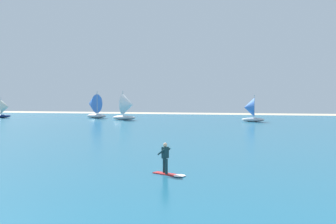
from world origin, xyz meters
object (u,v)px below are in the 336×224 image
Objects in this scene: sailboat_mid_left at (250,110)px; sailboat_trailing at (4,108)px; sailboat_far_left at (94,106)px; kitesurfer at (168,163)px; sailboat_leading at (127,107)px.

sailboat_trailing is (-51.68, 2.46, -0.15)m from sailboat_mid_left.
kitesurfer is at bearing -61.60° from sailboat_far_left.
sailboat_far_left reaches higher than sailboat_trailing.
kitesurfer is at bearing -46.69° from sailboat_trailing.
sailboat_mid_left is 0.85× the size of sailboat_leading.
kitesurfer is 0.36× the size of sailboat_leading.
sailboat_leading is at bearing 112.34° from kitesurfer.
sailboat_mid_left reaches higher than sailboat_trailing.
sailboat_leading is at bearing 179.76° from sailboat_mid_left.
sailboat_leading is at bearing -31.30° from sailboat_far_left.
sailboat_mid_left is at bearing -2.72° from sailboat_trailing.
kitesurfer is 71.91m from sailboat_trailing.
sailboat_far_left reaches higher than kitesurfer.
sailboat_leading is 1.27× the size of sailboat_trailing.
kitesurfer is 0.36× the size of sailboat_far_left.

